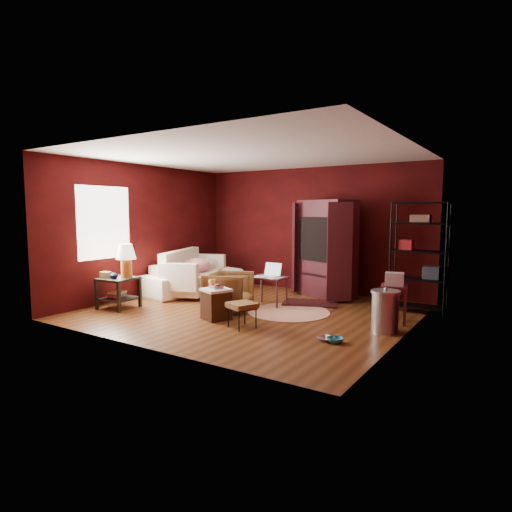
{
  "coord_description": "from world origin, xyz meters",
  "views": [
    {
      "loc": [
        4.26,
        -6.34,
        1.82
      ],
      "look_at": [
        0.0,
        0.2,
        1.0
      ],
      "focal_mm": 30.0,
      "sensor_mm": 36.0,
      "label": 1
    }
  ],
  "objects_px": {
    "hamper": "(216,303)",
    "tv_armoire": "(326,247)",
    "armchair": "(229,289)",
    "sofa": "(193,273)",
    "wire_shelving": "(420,252)",
    "side_table": "(122,270)",
    "laptop_desk": "(269,280)"
  },
  "relations": [
    {
      "from": "armchair",
      "to": "wire_shelving",
      "type": "height_order",
      "value": "wire_shelving"
    },
    {
      "from": "side_table",
      "to": "wire_shelving",
      "type": "distance_m",
      "value": 5.46
    },
    {
      "from": "side_table",
      "to": "wire_shelving",
      "type": "relative_size",
      "value": 0.61
    },
    {
      "from": "sofa",
      "to": "armchair",
      "type": "height_order",
      "value": "sofa"
    },
    {
      "from": "armchair",
      "to": "tv_armoire",
      "type": "distance_m",
      "value": 2.43
    },
    {
      "from": "laptop_desk",
      "to": "wire_shelving",
      "type": "relative_size",
      "value": 0.41
    },
    {
      "from": "hamper",
      "to": "laptop_desk",
      "type": "xyz_separation_m",
      "value": [
        0.19,
        1.41,
        0.23
      ]
    },
    {
      "from": "armchair",
      "to": "sofa",
      "type": "bearing_deg",
      "value": 42.97
    },
    {
      "from": "hamper",
      "to": "tv_armoire",
      "type": "distance_m",
      "value": 2.97
    },
    {
      "from": "sofa",
      "to": "wire_shelving",
      "type": "distance_m",
      "value": 4.77
    },
    {
      "from": "side_table",
      "to": "laptop_desk",
      "type": "xyz_separation_m",
      "value": [
        2.19,
        1.7,
        -0.22
      ]
    },
    {
      "from": "hamper",
      "to": "laptop_desk",
      "type": "relative_size",
      "value": 0.74
    },
    {
      "from": "sofa",
      "to": "wire_shelving",
      "type": "bearing_deg",
      "value": -70.43
    },
    {
      "from": "armchair",
      "to": "hamper",
      "type": "relative_size",
      "value": 1.31
    },
    {
      "from": "armchair",
      "to": "laptop_desk",
      "type": "height_order",
      "value": "laptop_desk"
    },
    {
      "from": "hamper",
      "to": "tv_armoire",
      "type": "bearing_deg",
      "value": 74.67
    },
    {
      "from": "sofa",
      "to": "side_table",
      "type": "distance_m",
      "value": 1.91
    },
    {
      "from": "wire_shelving",
      "to": "tv_armoire",
      "type": "bearing_deg",
      "value": 168.09
    },
    {
      "from": "sofa",
      "to": "laptop_desk",
      "type": "bearing_deg",
      "value": -85.14
    },
    {
      "from": "side_table",
      "to": "wire_shelving",
      "type": "bearing_deg",
      "value": 29.42
    },
    {
      "from": "tv_armoire",
      "to": "hamper",
      "type": "bearing_deg",
      "value": -84.18
    },
    {
      "from": "sofa",
      "to": "side_table",
      "type": "relative_size",
      "value": 1.89
    },
    {
      "from": "side_table",
      "to": "laptop_desk",
      "type": "height_order",
      "value": "side_table"
    },
    {
      "from": "laptop_desk",
      "to": "wire_shelving",
      "type": "bearing_deg",
      "value": 20.69
    },
    {
      "from": "wire_shelving",
      "to": "armchair",
      "type": "bearing_deg",
      "value": -150.46
    },
    {
      "from": "armchair",
      "to": "wire_shelving",
      "type": "distance_m",
      "value": 3.5
    },
    {
      "from": "tv_armoire",
      "to": "wire_shelving",
      "type": "relative_size",
      "value": 1.03
    },
    {
      "from": "hamper",
      "to": "laptop_desk",
      "type": "bearing_deg",
      "value": 82.3
    },
    {
      "from": "laptop_desk",
      "to": "wire_shelving",
      "type": "xyz_separation_m",
      "value": [
        2.55,
        0.98,
        0.59
      ]
    },
    {
      "from": "armchair",
      "to": "wire_shelving",
      "type": "bearing_deg",
      "value": -76.85
    },
    {
      "from": "tv_armoire",
      "to": "wire_shelving",
      "type": "distance_m",
      "value": 2.02
    },
    {
      "from": "side_table",
      "to": "laptop_desk",
      "type": "bearing_deg",
      "value": 37.77
    }
  ]
}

